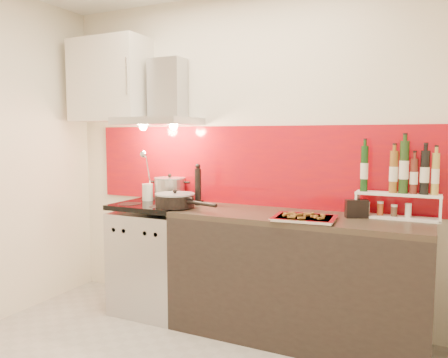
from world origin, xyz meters
The scene contains 13 objects.
back_wall centered at (0.00, 1.40, 1.30)m, with size 3.40×0.02×2.60m, color silver.
backsplash centered at (0.05, 1.39, 1.22)m, with size 3.00×0.02×0.64m, color maroon.
range_stove centered at (-0.70, 1.10, 0.44)m, with size 0.60×0.60×0.91m.
counter centered at (0.50, 1.10, 0.45)m, with size 1.80×0.60×0.90m.
range_hood centered at (-0.70, 1.24, 1.74)m, with size 0.62×0.50×0.61m.
upper_cabinet centered at (-1.25, 1.22, 1.95)m, with size 0.70×0.35×0.72m, color beige.
stock_pot centered at (-0.68, 1.28, 1.01)m, with size 0.27×0.27×0.23m.
saute_pan centered at (-0.43, 0.98, 0.96)m, with size 0.58×0.31×0.14m.
utensil_jar centered at (-0.83, 1.16, 1.03)m, with size 0.09×0.14×0.44m.
pepper_mill centered at (-0.35, 1.19, 1.06)m, with size 0.05×0.05×0.34m.
step_shelf centered at (1.17, 1.26, 1.13)m, with size 0.54×0.15×0.53m.
caddy_box centered at (0.90, 1.19, 0.96)m, with size 0.15×0.06×0.13m, color black.
baking_tray centered at (0.60, 0.94, 0.92)m, with size 0.43×0.35×0.03m.
Camera 1 is at (1.36, -1.88, 1.46)m, focal length 35.00 mm.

